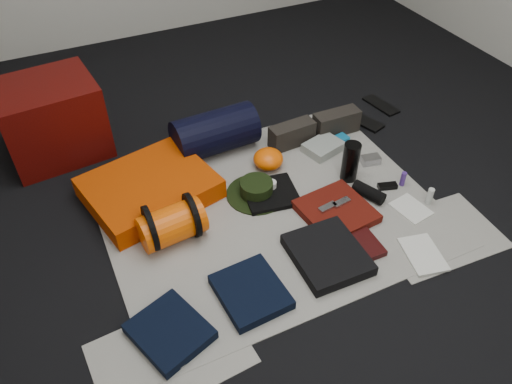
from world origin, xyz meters
name	(u,v)px	position (x,y,z in m)	size (l,w,h in m)	color
floor	(269,211)	(0.00, 0.00, -0.01)	(4.50, 4.50, 0.02)	black
newspaper_mat	(269,209)	(0.00, 0.00, 0.00)	(1.60, 1.30, 0.01)	#B1AFA3
newspaper_sheet_front_left	(170,354)	(-0.70, -0.55, 0.00)	(0.58, 0.40, 0.00)	#B1AFA3
newspaper_sheet_front_right	(437,235)	(0.65, -0.50, 0.00)	(0.58, 0.40, 0.00)	#B1AFA3
red_cabinet	(52,120)	(-0.86, 0.95, 0.21)	(0.52, 0.43, 0.43)	#4F0805
sleeping_pad	(150,188)	(-0.51, 0.35, 0.06)	(0.61, 0.50, 0.11)	#C63C02
stuff_sack	(172,225)	(-0.49, 0.02, 0.09)	(0.18, 0.18, 0.30)	#F85704
sack_strap_left	(150,228)	(-0.59, 0.02, 0.11)	(0.22, 0.22, 0.03)	black
sack_strap_right	(192,215)	(-0.39, 0.02, 0.11)	(0.22, 0.22, 0.03)	black
navy_duffel	(215,132)	(-0.06, 0.57, 0.13)	(0.24, 0.24, 0.46)	black
boonie_brim	(256,194)	(-0.01, 0.13, 0.01)	(0.31, 0.31, 0.01)	black
boonie_crown	(256,188)	(-0.01, 0.13, 0.05)	(0.17, 0.17, 0.07)	black
hiking_boot_left	(292,134)	(0.36, 0.43, 0.07)	(0.27, 0.10, 0.13)	#28241F
hiking_boot_right	(336,122)	(0.66, 0.43, 0.07)	(0.28, 0.10, 0.14)	#28241F
flip_flop_left	(362,120)	(0.87, 0.46, 0.01)	(0.10, 0.27, 0.02)	black
flip_flop_right	(381,105)	(1.08, 0.55, 0.01)	(0.09, 0.25, 0.01)	black
trousers_navy_a	(170,331)	(-0.67, -0.47, 0.03)	(0.25, 0.29, 0.05)	black
trousers_navy_b	(251,292)	(-0.30, -0.44, 0.03)	(0.26, 0.30, 0.05)	black
trousers_charcoal	(327,254)	(0.09, -0.40, 0.03)	(0.31, 0.35, 0.05)	black
black_tshirt	(270,193)	(0.05, 0.09, 0.02)	(0.26, 0.25, 0.03)	black
red_shirt	(336,211)	(0.28, -0.18, 0.03)	(0.32, 0.32, 0.04)	#521009
orange_stuff_sack	(268,159)	(0.14, 0.30, 0.06)	(0.16, 0.16, 0.11)	#F85704
first_aid_pouch	(323,147)	(0.49, 0.30, 0.03)	(0.21, 0.16, 0.05)	gray
water_bottle	(350,162)	(0.49, 0.03, 0.12)	(0.09, 0.09, 0.22)	black
speaker	(369,192)	(0.50, -0.14, 0.04)	(0.07, 0.07, 0.17)	black
compact_camera	(371,160)	(0.67, 0.09, 0.03)	(0.10, 0.06, 0.04)	#A3A2A7
cyan_case	(339,140)	(0.62, 0.33, 0.02)	(0.11, 0.07, 0.03)	#106D9E
toiletry_purple	(403,179)	(0.72, -0.14, 0.05)	(0.03, 0.03, 0.08)	#47277E
toiletry_clear	(430,196)	(0.75, -0.31, 0.05)	(0.03, 0.03, 0.09)	#B1B5B0
paperback_book	(362,243)	(0.28, -0.40, 0.02)	(0.13, 0.21, 0.03)	black
map_booklet	(423,254)	(0.50, -0.57, 0.01)	(0.15, 0.23, 0.01)	silver
map_printout	(411,209)	(0.64, -0.31, 0.01)	(0.14, 0.18, 0.01)	silver
sunglasses	(387,186)	(0.63, -0.12, 0.02)	(0.10, 0.04, 0.03)	black
key_cluster	(175,363)	(-0.70, -0.60, 0.01)	(0.06, 0.06, 0.01)	#A3A2A7
tape_roll	(271,184)	(0.07, 0.12, 0.05)	(0.05, 0.05, 0.04)	silver
energy_bar_a	(328,207)	(0.24, -0.16, 0.06)	(0.10, 0.04, 0.01)	#A3A2A7
energy_bar_b	(341,202)	(0.32, -0.16, 0.06)	(0.10, 0.04, 0.01)	#A3A2A7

